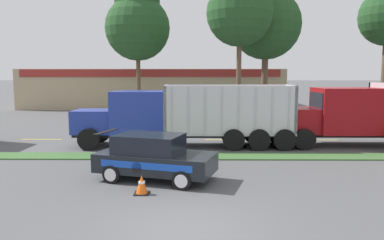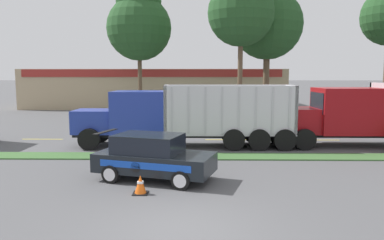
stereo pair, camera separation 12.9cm
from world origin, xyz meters
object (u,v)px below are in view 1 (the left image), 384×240
object	(u,v)px
dump_truck_trail	(167,118)
rally_car	(154,157)
dump_truck_lead	(366,115)
traffic_cone	(142,185)

from	to	relation	value
dump_truck_trail	rally_car	bearing A→B (deg)	-89.72
dump_truck_lead	rally_car	xyz separation A→B (m)	(-10.56, -6.71, -0.79)
dump_truck_lead	traffic_cone	xyz separation A→B (m)	(-10.76, -8.36, -1.33)
rally_car	dump_truck_lead	bearing A→B (deg)	32.43
rally_car	traffic_cone	world-z (taller)	rally_car
dump_truck_lead	rally_car	bearing A→B (deg)	-147.57
rally_car	traffic_cone	size ratio (longest dim) A/B	7.54
rally_car	traffic_cone	distance (m)	1.75
rally_car	dump_truck_trail	bearing A→B (deg)	90.28
traffic_cone	rally_car	bearing A→B (deg)	83.12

